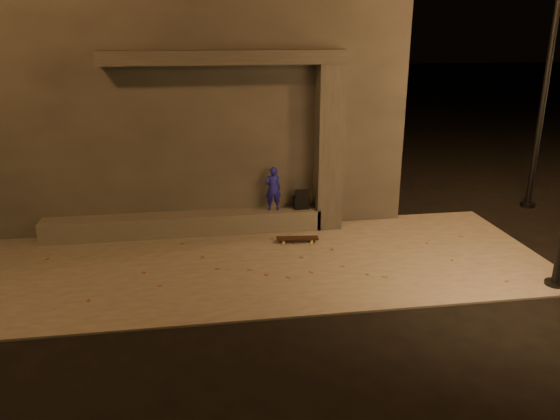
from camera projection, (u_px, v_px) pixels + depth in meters
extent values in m
plane|color=black|center=(278.00, 314.00, 8.73)|extent=(120.00, 120.00, 0.00)
cube|color=#605B55|center=(262.00, 262.00, 10.59)|extent=(11.00, 4.40, 0.04)
cube|color=#3A3734|center=(200.00, 100.00, 13.84)|extent=(9.00, 5.00, 5.20)
cube|color=#56544E|center=(184.00, 224.00, 11.93)|extent=(6.00, 0.55, 0.45)
cube|color=#3A3734|center=(329.00, 148.00, 11.90)|extent=(0.55, 0.55, 3.60)
cube|color=#3A3734|center=(225.00, 57.00, 11.01)|extent=(5.00, 0.70, 0.28)
imported|color=#18179B|center=(273.00, 189.00, 12.00)|extent=(0.36, 0.24, 0.99)
cube|color=black|center=(301.00, 203.00, 12.20)|extent=(0.35, 0.24, 0.28)
cube|color=black|center=(301.00, 192.00, 12.13)|extent=(0.30, 0.06, 0.20)
cube|color=black|center=(297.00, 238.00, 11.50)|extent=(0.90, 0.31, 0.02)
cylinder|color=tan|center=(311.00, 239.00, 11.62)|extent=(0.06, 0.04, 0.06)
cylinder|color=tan|center=(312.00, 242.00, 11.46)|extent=(0.06, 0.04, 0.06)
cylinder|color=tan|center=(283.00, 240.00, 11.58)|extent=(0.06, 0.04, 0.06)
cylinder|color=tan|center=(284.00, 242.00, 11.42)|extent=(0.06, 0.04, 0.06)
cube|color=#99999E|center=(311.00, 239.00, 11.52)|extent=(0.07, 0.19, 0.02)
cube|color=#99999E|center=(283.00, 239.00, 11.49)|extent=(0.07, 0.19, 0.02)
cylinder|color=black|center=(555.00, 284.00, 9.62)|extent=(0.36, 0.36, 0.10)
cylinder|color=black|center=(548.00, 71.00, 12.89)|extent=(0.14, 0.14, 6.75)
cylinder|color=black|center=(528.00, 204.00, 13.94)|extent=(0.36, 0.36, 0.10)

